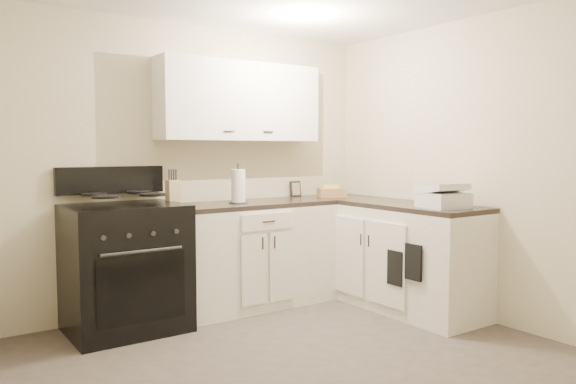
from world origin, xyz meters
TOP-DOWN VIEW (x-y plane):
  - floor at (0.00, 0.00)m, footprint 3.60×3.60m
  - wall_back at (0.00, 1.80)m, footprint 3.60×0.00m
  - wall_right at (1.80, 0.00)m, footprint 0.00×3.60m
  - base_cabinets_back at (0.43, 1.50)m, footprint 1.55×0.60m
  - base_cabinets_right at (1.50, 0.85)m, footprint 0.60×1.90m
  - countertop_back at (0.43, 1.50)m, footprint 1.55×0.60m
  - countertop_right at (1.50, 0.85)m, footprint 0.60×1.90m
  - upper_cabinets at (0.43, 1.65)m, footprint 1.55×0.30m
  - stove at (-0.72, 1.48)m, footprint 0.87×0.74m
  - knife_block at (-0.27, 1.57)m, footprint 0.10×0.09m
  - paper_towel at (0.31, 1.48)m, footprint 0.13×0.13m
  - picture_frame at (1.12, 1.76)m, footprint 0.12×0.04m
  - wicker_basket at (1.38, 1.51)m, footprint 0.31×0.26m
  - countertop_grill at (1.47, 0.19)m, footprint 0.38×0.36m
  - glass_jar at (1.45, 0.42)m, footprint 0.13×0.13m
  - oven_mitt_near at (1.18, 0.24)m, footprint 0.02×0.17m
  - oven_mitt_far at (1.18, 0.43)m, footprint 0.02×0.17m

SIDE VIEW (x-z plane):
  - floor at x=0.00m, z-range 0.00..0.00m
  - oven_mitt_far at x=1.18m, z-range 0.30..0.58m
  - base_cabinets_back at x=0.43m, z-range 0.00..0.90m
  - base_cabinets_right at x=1.50m, z-range 0.00..0.90m
  - stove at x=-0.72m, z-range -0.07..0.99m
  - oven_mitt_near at x=1.18m, z-range 0.38..0.66m
  - countertop_back at x=0.43m, z-range 0.90..0.94m
  - countertop_right at x=1.50m, z-range 0.90..0.94m
  - wicker_basket at x=1.38m, z-range 0.94..1.03m
  - countertop_grill at x=1.47m, z-range 0.94..1.06m
  - picture_frame at x=1.12m, z-range 0.94..1.09m
  - glass_jar at x=1.45m, z-range 0.94..1.11m
  - knife_block at x=-0.27m, z-range 0.94..1.16m
  - paper_towel at x=0.31m, z-range 0.94..1.24m
  - wall_back at x=0.00m, z-range -0.55..3.05m
  - wall_right at x=1.80m, z-range -0.55..3.05m
  - upper_cabinets at x=0.43m, z-range 1.49..2.19m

